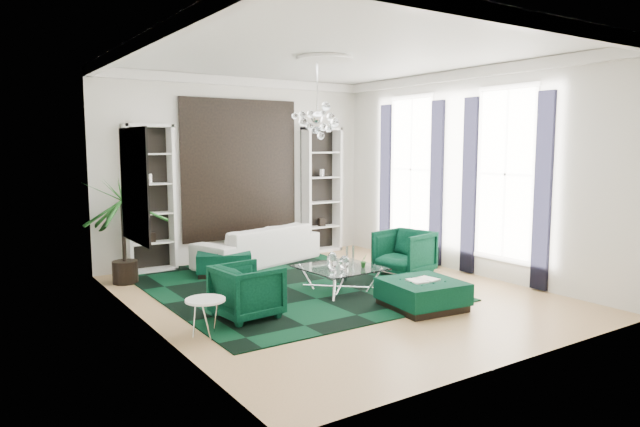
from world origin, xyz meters
TOP-DOWN VIEW (x-y plane):
  - floor at (0.00, 0.00)m, footprint 6.00×7.00m
  - ceiling at (0.00, 0.00)m, footprint 6.00×7.00m
  - wall_back at (0.00, 3.51)m, footprint 6.00×0.02m
  - wall_front at (0.00, -3.51)m, footprint 6.00×0.02m
  - wall_left at (-3.01, 0.00)m, footprint 0.02×7.00m
  - wall_right at (3.01, 0.00)m, footprint 0.02×7.00m
  - crown_molding at (0.00, 0.00)m, footprint 6.00×7.00m
  - ceiling_medallion at (0.00, 0.30)m, footprint 0.90×0.90m
  - tapestry at (0.00, 3.46)m, footprint 2.50×0.06m
  - shelving_left at (-1.95, 3.31)m, footprint 0.90×0.38m
  - shelving_right at (1.95, 3.31)m, footprint 0.90×0.38m
  - painting at (-2.97, 0.60)m, footprint 0.04×1.30m
  - window_near at (2.99, -0.90)m, footprint 0.03×1.10m
  - curtain_near_a at (2.96, -1.68)m, footprint 0.07×0.30m
  - curtain_near_b at (2.96, -0.12)m, footprint 0.07×0.30m
  - window_far at (2.99, 1.50)m, footprint 0.03×1.10m
  - curtain_far_a at (2.96, 0.72)m, footprint 0.07×0.30m
  - curtain_far_b at (2.96, 2.28)m, footprint 0.07×0.30m
  - rug at (-0.43, 0.92)m, footprint 4.20×5.00m
  - sofa at (0.07, 2.83)m, footprint 2.86×1.75m
  - armchair_left at (-1.75, -0.36)m, footprint 0.91×0.89m
  - armchair_right at (1.89, 0.45)m, footprint 1.08×1.06m
  - coffee_table at (0.19, 0.12)m, footprint 1.26×1.26m
  - ottoman_side at (-0.89, 2.35)m, footprint 1.30×1.30m
  - ottoman_front at (0.62, -1.37)m, footprint 1.16×1.16m
  - book at (0.62, -1.37)m, footprint 0.46×0.30m
  - side_table at (-2.55, -0.80)m, footprint 0.59×0.59m
  - palm at (-2.63, 2.66)m, footprint 1.74×1.74m
  - chandelier at (-0.03, 0.48)m, footprint 0.96×0.96m
  - table_plant at (0.48, -0.13)m, footprint 0.14×0.12m

SIDE VIEW (x-z plane):
  - floor at x=0.00m, z-range -0.02..0.00m
  - rug at x=-0.43m, z-range 0.00..0.02m
  - coffee_table at x=0.19m, z-range 0.00..0.41m
  - ottoman_front at x=0.62m, z-range 0.00..0.42m
  - ottoman_side at x=-0.89m, z-range 0.00..0.44m
  - side_table at x=-2.55m, z-range 0.00..0.48m
  - armchair_left at x=-1.75m, z-range 0.00..0.76m
  - sofa at x=0.07m, z-range 0.00..0.78m
  - armchair_right at x=1.89m, z-range 0.00..0.83m
  - book at x=0.62m, z-range 0.42..0.45m
  - table_plant at x=0.48m, z-range 0.41..0.63m
  - palm at x=-2.63m, z-range 0.00..2.38m
  - shelving_left at x=-1.95m, z-range 0.00..2.80m
  - shelving_right at x=1.95m, z-range 0.00..2.80m
  - curtain_near_a at x=2.96m, z-range 0.02..3.27m
  - curtain_near_b at x=2.96m, z-range 0.02..3.27m
  - curtain_far_a at x=2.96m, z-range 0.02..3.27m
  - curtain_far_b at x=2.96m, z-range 0.02..3.27m
  - painting at x=-2.97m, z-range 1.05..2.65m
  - wall_back at x=0.00m, z-range 0.00..3.80m
  - wall_front at x=0.00m, z-range 0.00..3.80m
  - wall_left at x=-3.01m, z-range 0.00..3.80m
  - wall_right at x=3.01m, z-range 0.00..3.80m
  - tapestry at x=0.00m, z-range 0.50..3.30m
  - window_near at x=2.99m, z-range 0.45..3.35m
  - window_far at x=2.99m, z-range 0.45..3.35m
  - chandelier at x=-0.03m, z-range 2.49..3.21m
  - crown_molding at x=0.00m, z-range 3.61..3.79m
  - ceiling_medallion at x=0.00m, z-range 3.75..3.79m
  - ceiling at x=0.00m, z-range 3.80..3.82m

